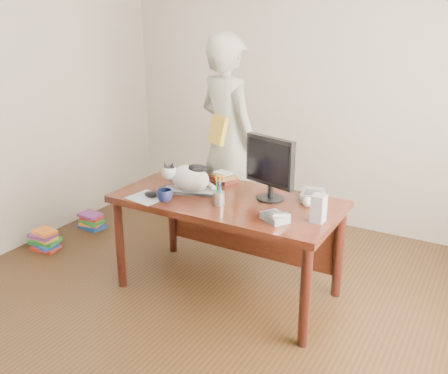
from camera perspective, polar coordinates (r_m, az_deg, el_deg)
room at (r=2.90m, az=-5.42°, el=6.17°), size 4.50×4.50×4.50m
desk at (r=3.68m, az=0.99°, el=-3.06°), size 1.60×0.80×0.75m
keyboard at (r=3.68m, az=-3.89°, el=-0.44°), size 0.44×0.28×0.02m
cat at (r=3.64m, az=-4.14°, el=1.16°), size 0.39×0.29×0.23m
monitor at (r=3.46m, az=5.27°, el=2.51°), size 0.40×0.25×0.46m
pen_cup at (r=3.42m, az=-0.60°, el=-1.10°), size 0.09×0.09×0.21m
mousepad at (r=3.60m, az=-8.75°, el=-1.20°), size 0.28×0.26×0.01m
mouse at (r=3.60m, az=-8.32°, el=-0.83°), size 0.12×0.09×0.04m
coffee_mug at (r=3.51m, az=-6.81°, el=-0.98°), size 0.15×0.15×0.09m
phone at (r=3.19m, az=5.91°, el=-3.42°), size 0.21×0.19×0.08m
speaker at (r=3.19m, az=10.76°, el=-2.42°), size 0.08×0.09×0.18m
baseball at (r=3.44m, az=9.51°, el=-1.69°), size 0.07×0.07×0.07m
book_stack at (r=3.90m, az=-0.02°, el=1.12°), size 0.23×0.21×0.07m
calculator at (r=3.58m, az=10.11°, el=-0.94°), size 0.20×0.24×0.06m
person at (r=4.45m, az=0.43°, el=5.38°), size 0.79×0.66×1.85m
held_book at (r=4.28m, az=-0.69°, el=6.50°), size 0.20×0.16×0.24m
book_pile_a at (r=4.73m, az=-19.79°, el=-5.73°), size 0.27×0.22×0.18m
book_pile_b at (r=5.05m, az=-14.90°, el=-3.77°), size 0.26×0.20×0.15m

